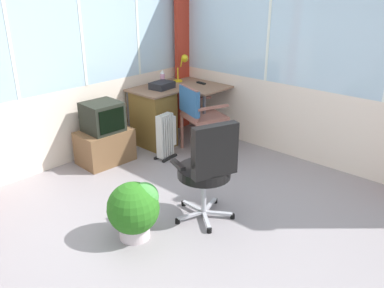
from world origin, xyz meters
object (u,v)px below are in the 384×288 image
Objects in this scene: desk at (156,115)px; potted_plant at (135,208)px; tv_on_stand at (104,136)px; space_heater at (166,136)px; spray_bottle at (163,78)px; wooden_armchair at (196,110)px; desk_lamp at (184,64)px; tv_remote at (201,83)px; office_chair at (208,165)px; paper_tray at (162,85)px.

desk reaches higher than potted_plant.
tv_on_stand is 0.77m from space_heater.
wooden_armchair is at bearing -98.28° from spray_bottle.
desk is at bearing -174.72° from desk_lamp.
wooden_armchair is 1.20m from tv_on_stand.
tv_remote is 0.69× the size of spray_bottle.
desk reaches higher than space_heater.
desk_lamp reaches higher than office_chair.
wooden_armchair is (-0.53, -0.39, -0.20)m from tv_remote.
office_chair reaches higher than tv_remote.
desk is at bearing 62.40° from space_heater.
desk_lamp reaches higher than wooden_armchair.
wooden_armchair is 0.90× the size of office_chair.
paper_tray is at bearing -11.40° from desk.
space_heater is at bearing 60.41° from office_chair.
wooden_armchair is 1.71× the size of potted_plant.
desk_lamp is 0.56m from paper_tray.
wooden_armchair is at bearing 45.75° from office_chair.
desk is 0.54m from spray_bottle.
desk_lamp is 2.49m from office_chair.
potted_plant is (-1.63, -1.49, -0.12)m from desk.
space_heater is (-0.86, -0.50, -0.73)m from desk_lamp.
desk_lamp is 2.58× the size of tv_remote.
tv_remote reaches higher than potted_plant.
space_heater is 1.12× the size of potted_plant.
office_chair is (-1.14, -1.17, -0.01)m from wooden_armchair.
office_chair reaches higher than space_heater.
wooden_armchair is 0.50m from space_heater.
potted_plant is (-1.88, -1.60, -0.59)m from spray_bottle.
wooden_armchair reaches higher than paper_tray.
desk is at bearing -155.72° from spray_bottle.
tv_remote is at bearing 28.73° from potted_plant.
potted_plant is (-0.79, -1.52, -0.05)m from tv_on_stand.
space_heater reaches higher than potted_plant.
tv_on_stand is at bearing -175.55° from spray_bottle.
paper_tray is 0.64m from wooden_armchair.
tv_on_stand reaches higher than space_heater.
tv_on_stand is (-1.51, 0.26, -0.44)m from tv_remote.
desk_lamp reaches higher than desk.
paper_tray is 0.75m from space_heater.
desk_lamp reaches higher than potted_plant.
potted_plant is at bearing 155.07° from office_chair.
spray_bottle is at bearing 24.28° from desk.
tv_remote is at bearing -39.02° from spray_bottle.
desk is 3.86× the size of paper_tray.
spray_bottle reaches higher than wooden_armchair.
desk is at bearing 60.89° from office_chair.
space_heater is at bearing -129.15° from paper_tray.
tv_on_stand is at bearing 85.22° from office_chair.
paper_tray is 2.34m from potted_plant.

